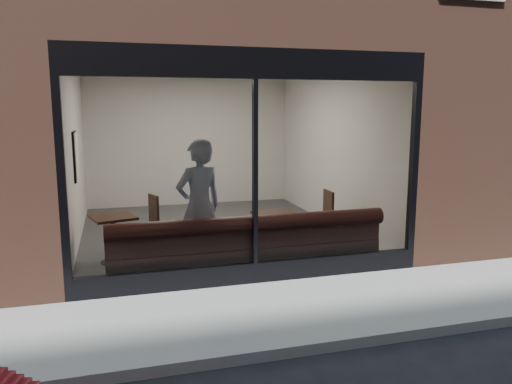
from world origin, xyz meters
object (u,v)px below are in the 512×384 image
object	(u,v)px
person	(199,207)
cafe_chair_right	(318,229)
cafe_table_right	(276,215)
banquette	(248,259)
cafe_chair_left	(144,236)
cafe_table_left	(113,217)

from	to	relation	value
person	cafe_chair_right	size ratio (longest dim) A/B	4.61
person	cafe_chair_right	distance (m)	2.70
cafe_table_right	banquette	bearing A→B (deg)	-138.29
cafe_chair_left	cafe_chair_right	distance (m)	3.09
cafe_table_right	cafe_chair_right	world-z (taller)	cafe_table_right
cafe_table_right	cafe_chair_left	xyz separation A→B (m)	(-2.00, 1.15, -0.50)
cafe_table_left	cafe_table_right	world-z (taller)	cafe_table_right
cafe_chair_left	cafe_table_right	bearing A→B (deg)	131.51
person	cafe_chair_left	bearing A→B (deg)	-82.95
cafe_table_right	cafe_chair_right	xyz separation A→B (m)	(1.07, 0.79, -0.50)
banquette	cafe_table_left	xyz separation A→B (m)	(-1.88, 1.09, 0.52)
cafe_chair_left	banquette	bearing A→B (deg)	110.56
cafe_table_right	person	bearing A→B (deg)	-166.62
cafe_table_left	cafe_table_right	bearing A→B (deg)	-12.10
cafe_chair_left	cafe_chair_right	size ratio (longest dim) A/B	0.86
person	cafe_chair_left	size ratio (longest dim) A/B	5.39
banquette	cafe_chair_left	bearing A→B (deg)	129.15
cafe_table_right	cafe_chair_right	size ratio (longest dim) A/B	1.57
banquette	cafe_table_left	world-z (taller)	cafe_table_left
banquette	cafe_chair_right	world-z (taller)	banquette
banquette	cafe_table_right	world-z (taller)	cafe_table_right
banquette	person	world-z (taller)	person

